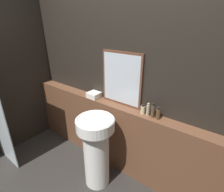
{
  "coord_description": "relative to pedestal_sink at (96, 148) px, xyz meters",
  "views": [
    {
      "loc": [
        1.27,
        -0.37,
        1.93
      ],
      "look_at": [
        0.09,
        1.15,
        1.11
      ],
      "focal_mm": 28.0,
      "sensor_mm": 36.0,
      "label": 1
    }
  ],
  "objects": [
    {
      "name": "lotion_bottle",
      "position": [
        0.5,
        0.39,
        0.5
      ],
      "size": [
        0.04,
        0.04,
        0.17
      ],
      "color": "#4C3823",
      "rests_on": "vanity_counter"
    },
    {
      "name": "conditioner_bottle",
      "position": [
        0.44,
        0.39,
        0.49
      ],
      "size": [
        0.04,
        0.04,
        0.15
      ],
      "color": "gray",
      "rests_on": "vanity_counter"
    },
    {
      "name": "body_wash_bottle",
      "position": [
        0.56,
        0.39,
        0.49
      ],
      "size": [
        0.05,
        0.05,
        0.14
      ],
      "color": "#4C3823",
      "rests_on": "vanity_counter"
    },
    {
      "name": "mirror",
      "position": [
        0.03,
        0.46,
        0.75
      ],
      "size": [
        0.57,
        0.03,
        0.66
      ],
      "color": "#563323",
      "rests_on": "vanity_counter"
    },
    {
      "name": "shampoo_bottle",
      "position": [
        0.38,
        0.39,
        0.48
      ],
      "size": [
        0.05,
        0.05,
        0.12
      ],
      "color": "#C6B284",
      "rests_on": "vanity_counter"
    },
    {
      "name": "wall_back",
      "position": [
        -0.09,
        0.51,
        0.72
      ],
      "size": [
        8.0,
        0.06,
        2.5
      ],
      "color": "black",
      "rests_on": "ground_plane"
    },
    {
      "name": "vanity_counter",
      "position": [
        -0.09,
        0.39,
        -0.05
      ],
      "size": [
        2.92,
        0.17,
        0.96
      ],
      "color": "brown",
      "rests_on": "ground_plane"
    },
    {
      "name": "pedestal_sink",
      "position": [
        0.0,
        0.0,
        0.0
      ],
      "size": [
        0.44,
        0.44,
        0.94
      ],
      "color": "white",
      "rests_on": "ground_plane"
    },
    {
      "name": "towel_stack",
      "position": [
        -0.38,
        0.39,
        0.46
      ],
      "size": [
        0.17,
        0.16,
        0.07
      ],
      "color": "silver",
      "rests_on": "vanity_counter"
    }
  ]
}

